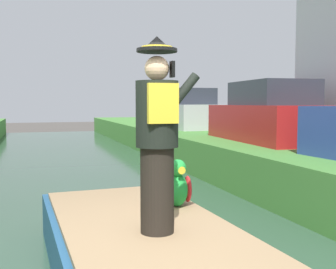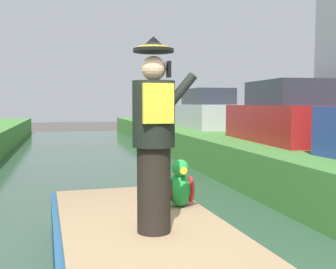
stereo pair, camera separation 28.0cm
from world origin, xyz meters
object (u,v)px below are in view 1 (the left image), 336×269
at_px(boat, 148,256).
at_px(parked_car_red, 268,116).
at_px(person_pirate, 158,136).
at_px(parrot_plush, 177,186).
at_px(parked_car_silver, 187,112).

height_order(boat, parked_car_red, parked_car_red).
bearing_deg(person_pirate, parrot_plush, 50.34).
bearing_deg(boat, person_pirate, -80.18).
relative_size(person_pirate, parked_car_silver, 0.46).
bearing_deg(parked_car_red, person_pirate, -129.82).
bearing_deg(parrot_plush, parked_car_red, 48.47).
height_order(person_pirate, parked_car_red, person_pirate).
xyz_separation_m(person_pirate, parked_car_red, (4.55, 5.45, -0.02)).
distance_m(boat, parked_car_silver, 12.05).
height_order(person_pirate, parrot_plush, person_pirate).
relative_size(boat, parked_car_silver, 1.07).
bearing_deg(parked_car_silver, parrot_plush, -111.22).
xyz_separation_m(parrot_plush, parked_car_red, (4.04, 4.57, 0.66)).
distance_m(person_pirate, parrot_plush, 1.22).
bearing_deg(parked_car_red, boat, -131.22).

